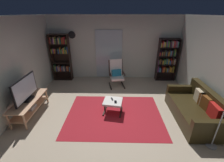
# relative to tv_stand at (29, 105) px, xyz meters

# --- Properties ---
(ground_plane) EXTENTS (7.02, 7.02, 0.00)m
(ground_plane) POSITION_rel_tv_stand_xyz_m (2.35, -0.12, -0.32)
(ground_plane) COLOR #BBA88E
(wall_back) EXTENTS (5.60, 0.06, 2.60)m
(wall_back) POSITION_rel_tv_stand_xyz_m (2.35, 2.78, 0.98)
(wall_back) COLOR silver
(wall_back) RESTS_ON ground
(wall_left) EXTENTS (0.06, 6.00, 2.60)m
(wall_left) POSITION_rel_tv_stand_xyz_m (-0.35, -0.12, 0.98)
(wall_left) COLOR silver
(wall_left) RESTS_ON ground
(glass_door_panel) EXTENTS (1.10, 0.01, 2.00)m
(glass_door_panel) POSITION_rel_tv_stand_xyz_m (2.12, 2.72, 0.73)
(glass_door_panel) COLOR silver
(area_rug) EXTENTS (2.66, 2.00, 0.01)m
(area_rug) POSITION_rel_tv_stand_xyz_m (2.38, 0.02, -0.31)
(area_rug) COLOR #A71E28
(area_rug) RESTS_ON ground
(tv_stand) EXTENTS (0.50, 1.36, 0.48)m
(tv_stand) POSITION_rel_tv_stand_xyz_m (0.00, 0.00, 0.00)
(tv_stand) COLOR tan
(tv_stand) RESTS_ON ground
(television) EXTENTS (0.20, 1.03, 0.67)m
(television) POSITION_rel_tv_stand_xyz_m (0.00, 0.01, 0.48)
(television) COLOR black
(television) RESTS_ON tv_stand
(bookshelf_near_tv) EXTENTS (0.75, 0.30, 1.91)m
(bookshelf_near_tv) POSITION_rel_tv_stand_xyz_m (0.15, 2.51, 0.75)
(bookshelf_near_tv) COLOR black
(bookshelf_near_tv) RESTS_ON ground
(bookshelf_near_sofa) EXTENTS (0.78, 0.30, 1.75)m
(bookshelf_near_sofa) POSITION_rel_tv_stand_xyz_m (4.53, 2.57, 0.64)
(bookshelf_near_sofa) COLOR black
(bookshelf_near_sofa) RESTS_ON ground
(leather_sofa) EXTENTS (0.90, 1.80, 0.84)m
(leather_sofa) POSITION_rel_tv_stand_xyz_m (4.57, -0.09, -0.01)
(leather_sofa) COLOR #2F2611
(leather_sofa) RESTS_ON ground
(lounge_armchair) EXTENTS (0.67, 0.74, 1.02)m
(lounge_armchair) POSITION_rel_tv_stand_xyz_m (2.44, 1.97, 0.22)
(lounge_armchair) COLOR black
(lounge_armchair) RESTS_ON ground
(ottoman) EXTENTS (0.59, 0.55, 0.39)m
(ottoman) POSITION_rel_tv_stand_xyz_m (2.34, 0.16, 0.00)
(ottoman) COLOR white
(ottoman) RESTS_ON ground
(tv_remote) EXTENTS (0.08, 0.15, 0.02)m
(tv_remote) POSITION_rel_tv_stand_xyz_m (2.31, 0.23, 0.08)
(tv_remote) COLOR black
(tv_remote) RESTS_ON ottoman
(cell_phone) EXTENTS (0.08, 0.15, 0.01)m
(cell_phone) POSITION_rel_tv_stand_xyz_m (2.41, 0.08, 0.08)
(cell_phone) COLOR black
(cell_phone) RESTS_ON ottoman
(wall_clock) EXTENTS (0.29, 0.03, 0.29)m
(wall_clock) POSITION_rel_tv_stand_xyz_m (0.64, 2.71, 1.53)
(wall_clock) COLOR silver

